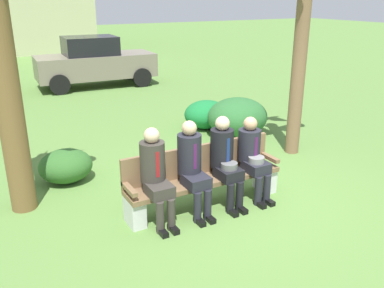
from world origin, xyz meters
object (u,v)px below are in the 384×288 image
at_px(park_bench, 203,177).
at_px(shrub_near_bench, 206,114).
at_px(shrub_far_lawn, 66,166).
at_px(parked_car_far, 95,62).
at_px(seated_man_centerleft, 192,163).
at_px(shrub_mid_lawn, 237,117).
at_px(seated_man_centerright, 225,157).
at_px(seated_man_leftmost, 155,172).
at_px(seated_man_rightmost, 253,154).

relative_size(park_bench, shrub_near_bench, 2.31).
distance_m(shrub_far_lawn, parked_car_far, 7.81).
bearing_deg(seated_man_centerleft, park_bench, 26.42).
xyz_separation_m(shrub_near_bench, shrub_mid_lawn, (0.32, -0.80, 0.10)).
relative_size(seated_man_centerright, shrub_near_bench, 1.28).
distance_m(seated_man_leftmost, seated_man_rightmost, 1.60).
height_order(seated_man_centerright, shrub_mid_lawn, seated_man_centerright).
height_order(seated_man_centerright, shrub_near_bench, seated_man_centerright).
xyz_separation_m(seated_man_leftmost, shrub_near_bench, (2.79, 3.36, -0.42)).
height_order(seated_man_leftmost, parked_car_far, parked_car_far).
distance_m(park_bench, seated_man_rightmost, 0.84).
distance_m(seated_man_centerright, parked_car_far, 9.29).
height_order(seated_man_leftmost, seated_man_centerright, seated_man_centerright).
bearing_deg(seated_man_centerright, parked_car_far, 85.12).
relative_size(seated_man_centerright, parked_car_far, 0.34).
bearing_deg(shrub_near_bench, shrub_mid_lawn, -68.13).
bearing_deg(shrub_far_lawn, park_bench, -48.43).
distance_m(seated_man_leftmost, shrub_near_bench, 4.39).
bearing_deg(shrub_mid_lawn, shrub_near_bench, 111.87).
height_order(seated_man_leftmost, seated_man_rightmost, seated_man_leftmost).
xyz_separation_m(park_bench, parked_car_far, (1.08, 9.12, 0.40)).
distance_m(park_bench, parked_car_far, 9.20).
bearing_deg(parked_car_far, park_bench, -96.74).
relative_size(park_bench, seated_man_centerleft, 1.79).
bearing_deg(seated_man_leftmost, park_bench, 8.84).
xyz_separation_m(park_bench, seated_man_centerleft, (-0.25, -0.13, 0.31)).
distance_m(seated_man_centerright, shrub_mid_lawn, 3.27).
bearing_deg(seated_man_leftmost, shrub_mid_lawn, 39.35).
distance_m(seated_man_centerright, shrub_near_bench, 3.79).
bearing_deg(seated_man_rightmost, shrub_mid_lawn, 59.42).
bearing_deg(shrub_far_lawn, seated_man_centerleft, -55.06).
distance_m(park_bench, shrub_near_bench, 3.79).
distance_m(seated_man_rightmost, shrub_far_lawn, 3.11).
height_order(seated_man_centerleft, parked_car_far, parked_car_far).
height_order(shrub_near_bench, parked_car_far, parked_car_far).
relative_size(seated_man_leftmost, seated_man_centerleft, 0.99).
bearing_deg(shrub_mid_lawn, park_bench, -133.47).
xyz_separation_m(seated_man_leftmost, parked_car_far, (1.89, 9.25, 0.09)).
height_order(park_bench, parked_car_far, parked_car_far).
distance_m(seated_man_leftmost, seated_man_centerleft, 0.56).
xyz_separation_m(seated_man_rightmost, shrub_mid_lawn, (1.52, 2.57, -0.28)).
bearing_deg(park_bench, parked_car_far, 83.26).
distance_m(seated_man_leftmost, parked_car_far, 9.44).
bearing_deg(seated_man_rightmost, seated_man_centerright, 179.08).
bearing_deg(shrub_mid_lawn, shrub_far_lawn, -170.96).
xyz_separation_m(seated_man_centerleft, parked_car_far, (1.33, 9.25, 0.08)).
xyz_separation_m(seated_man_centerleft, seated_man_centerright, (0.54, -0.01, -0.01)).
bearing_deg(seated_man_centerright, shrub_far_lawn, 134.27).
relative_size(seated_man_rightmost, shrub_near_bench, 1.20).
distance_m(seated_man_leftmost, shrub_mid_lawn, 4.04).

